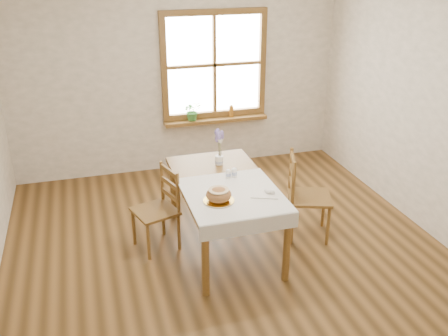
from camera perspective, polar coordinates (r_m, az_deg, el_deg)
The scene contains 18 objects.
ground at distance 5.14m, azimuth 0.96°, elevation -10.54°, with size 5.00×5.00×0.00m, color brown.
room_walls at distance 4.41m, azimuth 1.11°, elevation 8.11°, with size 4.60×5.10×2.65m.
window at distance 6.90m, azimuth -1.13°, elevation 11.71°, with size 1.46×0.08×1.46m.
window_sill at distance 7.04m, azimuth -0.93°, elevation 5.54°, with size 1.46×0.20×0.05m.
dining_table at distance 5.05m, azimuth 0.00°, elevation -2.44°, with size 0.90×1.60×0.75m.
table_linen at distance 4.75m, azimuth 1.04°, elevation -3.02°, with size 0.91×0.99×0.01m, color silver.
chair_left at distance 5.19m, azimuth -7.90°, elevation -4.77°, with size 0.41×0.43×0.87m, color brown, non-canonical shape.
chair_right at distance 5.41m, azimuth 9.77°, elevation -3.18°, with size 0.44×0.46×0.95m, color brown, non-canonical shape.
bread_plate at distance 4.60m, azimuth -0.61°, elevation -3.76°, with size 0.28×0.28×0.01m, color silver.
bread_loaf at distance 4.57m, azimuth -0.61°, elevation -2.96°, with size 0.24×0.24×0.13m, color olive.
egg_napkin at distance 4.76m, azimuth 4.65°, elevation -2.89°, with size 0.26×0.22×0.01m, color silver.
eggs at distance 4.75m, azimuth 4.66°, elevation -2.60°, with size 0.20×0.18×0.04m, color silver, non-canonical shape.
salt_shaker at distance 5.07m, azimuth 1.18°, elevation -0.51°, with size 0.05×0.05×0.10m, color silver.
pepper_shaker at distance 5.04m, azimuth 0.49°, elevation -0.67°, with size 0.05×0.05×0.10m, color silver.
flower_vase at distance 5.38m, azimuth -0.56°, elevation 0.83°, with size 0.09×0.09×0.10m, color silver.
lavender_bouquet at distance 5.31m, azimuth -0.57°, elevation 2.74°, with size 0.15×0.15×0.29m, color #645393, non-canonical shape.
potted_plant at distance 6.92m, azimuth -3.62°, elevation 6.30°, with size 0.24×0.27×0.21m, color #397B31.
amber_bottle at distance 7.07m, azimuth 0.84°, elevation 6.56°, with size 0.06×0.06×0.17m, color #AA6A1F.
Camera 1 is at (-1.28, -4.04, 2.90)m, focal length 40.00 mm.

